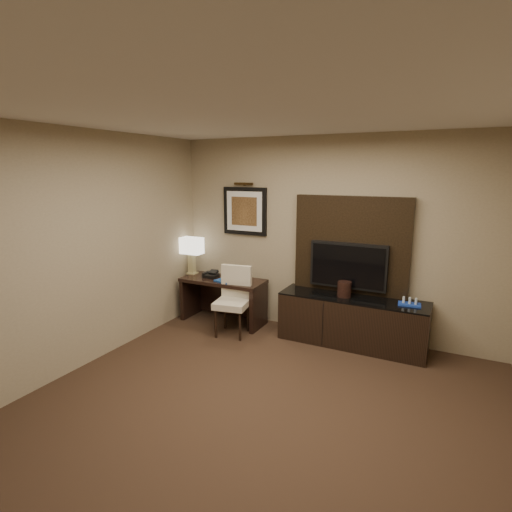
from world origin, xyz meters
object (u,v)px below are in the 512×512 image
Objects in this scene: desk_chair at (232,303)px; table_lamp at (192,254)px; ice_bucket at (344,289)px; minibar_tray at (410,301)px; credenza at (352,321)px; tv at (348,266)px; desk at (223,300)px; water_bottle at (247,276)px; desk_phone at (211,274)px.

desk_chair is 1.49× the size of table_lamp.
ice_bucket is 0.76× the size of minibar_tray.
ice_bucket reaches higher than credenza.
tv reaches higher than minibar_tray.
tv is (1.80, 0.19, 0.69)m from desk.
tv is at bearing 170.00° from minibar_tray.
minibar_tray is at bearing 0.84° from desk_chair.
tv is 5.04× the size of ice_bucket.
water_bottle is at bearing -173.49° from tv.
water_bottle is 1.41m from ice_bucket.
desk is 0.52m from desk_chair.
table_lamp is at bearing 178.60° from water_bottle.
table_lamp is at bearing 169.19° from desk_phone.
desk_chair is at bearing -46.10° from desk.
desk_chair reaches higher than water_bottle.
minibar_tray is at bearing -10.00° from tv.
table_lamp is at bearing 179.92° from minibar_tray.
desk_phone is 0.78× the size of minibar_tray.
credenza is (1.91, 0.05, -0.01)m from desk.
ice_bucket is (-0.11, -0.02, 0.42)m from credenza.
minibar_tray is (2.24, 0.41, 0.24)m from desk_chair.
desk_chair is at bearing -23.57° from table_lamp.
water_bottle is (0.99, -0.02, -0.22)m from table_lamp.
desk is at bearing 125.21° from desk_chair.
tv is 0.87m from minibar_tray.
desk_chair is 1.16m from table_lamp.
minibar_tray is at bearing 1.22° from ice_bucket.
water_bottle is at bearing -179.88° from ice_bucket.
tv is 5.91× the size of water_bottle.
minibar_tray is (2.20, 0.02, -0.06)m from water_bottle.
desk is 1.94m from tv.
desk reaches higher than credenza.
desk_phone is (-0.57, 0.36, 0.26)m from desk_chair.
credenza is 9.43× the size of ice_bucket.
desk_chair is at bearing -34.82° from desk_phone.
water_bottle is at bearing -1.40° from table_lamp.
water_bottle is (-1.41, -0.16, -0.27)m from tv.
desk_chair is 4.59× the size of ice_bucket.
desk is at bearing -178.96° from ice_bucket.
water_bottle is (0.04, 0.39, 0.30)m from desk_chair.
desk_phone reaches higher than desk.
desk is 1.24× the size of tv.
credenza is 1.62m from desk_chair.
table_lamp is 2.35× the size of minibar_tray.
ice_bucket is (0.00, -0.16, -0.28)m from tv.
credenza is 3.07× the size of table_lamp.
table_lamp is 3.07× the size of ice_bucket.
water_bottle is (0.61, 0.03, 0.03)m from desk_phone.
table_lamp reaches higher than desk_chair.
desk_chair is at bearing -169.60° from minibar_tray.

